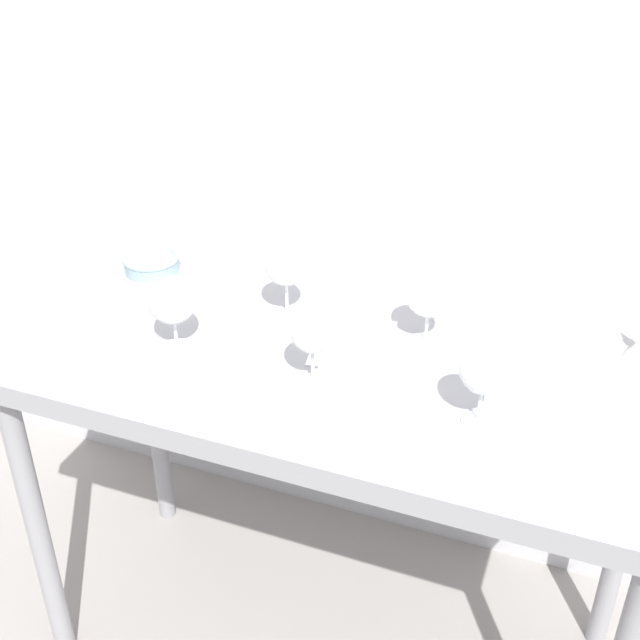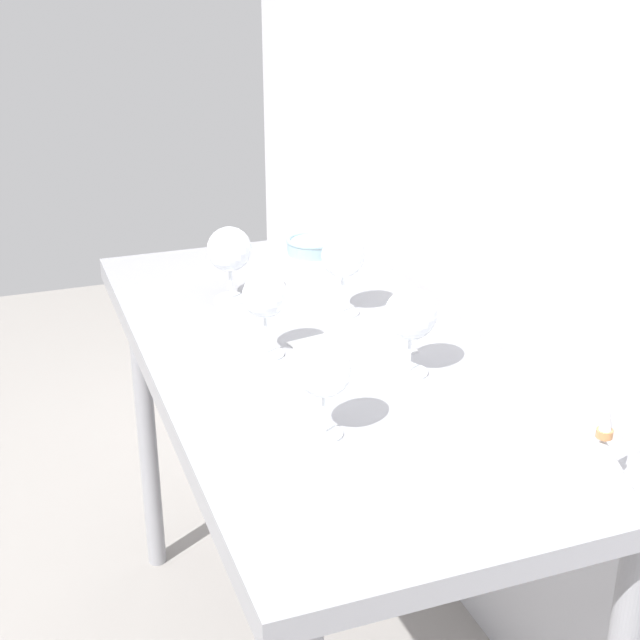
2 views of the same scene
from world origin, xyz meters
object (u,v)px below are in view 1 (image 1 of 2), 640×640
at_px(wine_glass_near_right, 484,372).
at_px(tasting_bowl, 152,264).
at_px(wine_glass_near_left, 172,302).
at_px(tasting_sheet_lower, 353,343).
at_px(wine_glass_far_right, 429,296).
at_px(wine_glass_far_left, 286,267).
at_px(wine_glass_near_center, 313,333).
at_px(tasting_sheet_upper, 553,403).

bearing_deg(wine_glass_near_right, tasting_bowl, 161.20).
height_order(wine_glass_near_left, tasting_sheet_lower, wine_glass_near_left).
xyz_separation_m(wine_glass_near_right, tasting_bowl, (-0.85, 0.29, -0.09)).
relative_size(wine_glass_near_left, tasting_bowl, 1.17).
relative_size(wine_glass_near_left, wine_glass_far_right, 1.01).
bearing_deg(wine_glass_far_right, wine_glass_far_left, -178.81).
distance_m(wine_glass_far_right, tasting_sheet_lower, 0.19).
bearing_deg(wine_glass_near_right, wine_glass_far_right, 124.93).
distance_m(wine_glass_near_left, wine_glass_near_center, 0.31).
xyz_separation_m(wine_glass_far_right, tasting_sheet_lower, (-0.14, -0.06, -0.11)).
relative_size(wine_glass_near_center, tasting_sheet_lower, 0.82).
xyz_separation_m(wine_glass_near_left, wine_glass_near_right, (0.63, -0.02, -0.00)).
xyz_separation_m(wine_glass_far_right, tasting_sheet_upper, (0.28, -0.12, -0.11)).
distance_m(wine_glass_far_right, tasting_bowl, 0.70).
xyz_separation_m(wine_glass_near_left, tasting_bowl, (-0.22, 0.27, -0.09)).
bearing_deg(wine_glass_far_left, wine_glass_far_right, 1.19).
bearing_deg(wine_glass_near_left, tasting_sheet_lower, 24.64).
relative_size(wine_glass_far_left, tasting_sheet_upper, 0.67).
xyz_separation_m(wine_glass_near_right, tasting_sheet_lower, (-0.30, 0.17, -0.11)).
distance_m(wine_glass_near_left, tasting_bowl, 0.36).
height_order(wine_glass_near_right, tasting_sheet_lower, wine_glass_near_right).
bearing_deg(tasting_sheet_upper, wine_glass_near_left, -169.95).
relative_size(wine_glass_far_left, wine_glass_near_right, 1.10).
xyz_separation_m(tasting_sheet_lower, tasting_bowl, (-0.55, 0.12, 0.02)).
height_order(wine_glass_near_right, tasting_sheet_upper, wine_glass_near_right).
distance_m(wine_glass_near_left, tasting_sheet_upper, 0.76).
relative_size(wine_glass_near_left, tasting_sheet_upper, 0.63).
height_order(wine_glass_far_left, tasting_bowl, wine_glass_far_left).
distance_m(wine_glass_near_left, wine_glass_near_right, 0.63).
relative_size(wine_glass_far_left, tasting_bowl, 1.23).
distance_m(wine_glass_far_right, wine_glass_near_center, 0.28).
bearing_deg(wine_glass_far_right, tasting_bowl, 174.61).
bearing_deg(wine_glass_far_right, tasting_sheet_upper, -22.82).
distance_m(wine_glass_far_left, tasting_sheet_upper, 0.61).
height_order(wine_glass_far_right, wine_glass_far_left, wine_glass_far_left).
relative_size(wine_glass_far_left, tasting_sheet_lower, 0.87).
bearing_deg(tasting_sheet_lower, tasting_bowl, 157.65).
bearing_deg(tasting_bowl, wine_glass_near_right, -18.80).
bearing_deg(wine_glass_near_right, tasting_sheet_lower, 150.36).
distance_m(wine_glass_near_center, tasting_sheet_lower, 0.20).
distance_m(wine_glass_near_left, wine_glass_far_left, 0.26).
xyz_separation_m(tasting_sheet_upper, tasting_bowl, (-0.97, 0.18, 0.02)).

